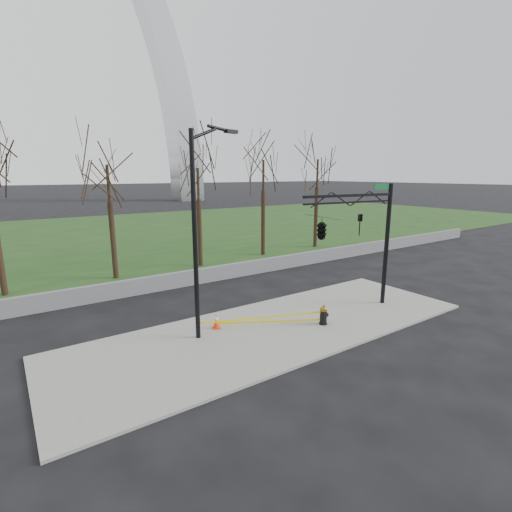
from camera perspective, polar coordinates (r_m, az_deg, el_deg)
ground at (r=16.14m, az=3.11°, el=-11.09°), size 500.00×500.00×0.00m
sidewalk at (r=16.12m, az=3.11°, el=-10.93°), size 18.00×6.00×0.10m
grass_strip at (r=43.15m, az=-21.99°, el=2.97°), size 120.00×40.00×0.06m
guardrail at (r=22.50m, az=-9.41°, el=-3.18°), size 60.00×0.30×0.90m
gateway_arch at (r=90.98m, az=-31.03°, el=27.43°), size 66.00×6.00×65.00m
tree_row at (r=24.44m, az=-21.32°, el=6.32°), size 38.98×4.00×8.39m
fire_hydrant at (r=16.50m, az=10.25°, el=-8.88°), size 0.54×0.35×0.87m
traffic_cone at (r=15.96m, az=-6.09°, el=-9.86°), size 0.42×0.42×0.61m
street_light at (r=14.22m, az=-8.68°, el=5.25°), size 2.35×0.78×8.21m
traffic_signal_mast at (r=16.87m, az=12.03°, el=4.35°), size 5.08×2.53×6.00m
caution_tape at (r=15.81m, az=1.64°, el=-9.63°), size 5.02×2.23×0.44m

